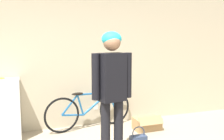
{
  "coord_description": "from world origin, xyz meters",
  "views": [
    {
      "loc": [
        -0.81,
        -2.43,
        1.72
      ],
      "look_at": [
        0.33,
        0.84,
        1.28
      ],
      "focal_mm": 42.0,
      "sensor_mm": 36.0,
      "label": 1
    }
  ],
  "objects": [
    {
      "name": "bicycle",
      "position": [
        0.37,
        2.22,
        0.35
      ],
      "size": [
        1.71,
        0.46,
        0.72
      ],
      "rotation": [
        0.0,
        0.0,
        0.14
      ],
      "color": "black",
      "rests_on": "ground_plane"
    },
    {
      "name": "person",
      "position": [
        0.33,
        0.84,
        1.11
      ],
      "size": [
        0.56,
        0.29,
        1.79
      ],
      "rotation": [
        0.0,
        0.0,
        0.21
      ],
      "color": "black",
      "rests_on": "ground_plane"
    },
    {
      "name": "cardboard_box",
      "position": [
        1.36,
        1.8,
        0.12
      ],
      "size": [
        0.49,
        0.36,
        0.29
      ],
      "color": "tan",
      "rests_on": "ground_plane"
    },
    {
      "name": "wall_back",
      "position": [
        0.0,
        2.46,
        1.3
      ],
      "size": [
        8.0,
        0.07,
        2.6
      ],
      "color": "beige",
      "rests_on": "ground_plane"
    }
  ]
}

